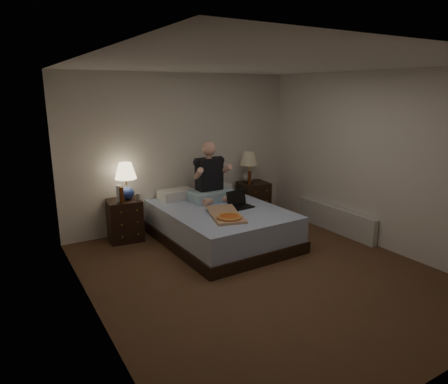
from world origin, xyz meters
TOP-DOWN VIEW (x-y plane):
  - floor at (0.00, 0.00)m, footprint 4.00×4.50m
  - ceiling at (0.00, 0.00)m, footprint 4.00×4.50m
  - wall_back at (0.00, 2.25)m, footprint 4.00×0.00m
  - wall_left at (-2.00, 0.00)m, footprint 0.00×4.50m
  - wall_right at (2.00, 0.00)m, footprint 0.00×4.50m
  - bed at (0.12, 1.20)m, footprint 1.62×2.13m
  - nightstand_left at (-1.10, 1.99)m, footprint 0.52×0.48m
  - nightstand_right at (1.24, 1.94)m, footprint 0.53×0.49m
  - lamp_left at (-1.04, 2.02)m, footprint 0.35×0.35m
  - lamp_right at (1.16, 1.98)m, footprint 0.37×0.37m
  - water_bottle at (-1.18, 1.93)m, footprint 0.07×0.07m
  - soda_can at (-0.90, 1.90)m, footprint 0.07×0.07m
  - beer_bottle_left at (-1.15, 1.88)m, footprint 0.06×0.06m
  - beer_bottle_right at (1.09, 1.86)m, footprint 0.06×0.06m
  - person at (0.21, 1.65)m, footprint 0.66×0.52m
  - laptop at (0.39, 1.06)m, footprint 0.37×0.32m
  - pizza_box at (-0.08, 0.63)m, footprint 0.59×0.84m
  - radiator at (1.93, 0.63)m, footprint 0.10×1.60m

SIDE VIEW (x-z plane):
  - floor at x=0.00m, z-range 0.00..0.00m
  - radiator at x=1.93m, z-range 0.00..0.40m
  - bed at x=0.12m, z-range 0.00..0.52m
  - nightstand_left at x=-1.10m, z-range 0.00..0.63m
  - nightstand_right at x=1.24m, z-range 0.00..0.64m
  - pizza_box at x=-0.08m, z-range 0.52..0.60m
  - laptop at x=0.39m, z-range 0.52..0.76m
  - soda_can at x=-0.90m, z-range 0.63..0.73m
  - beer_bottle_left at x=-1.15m, z-range 0.63..0.86m
  - beer_bottle_right at x=1.09m, z-range 0.64..0.87m
  - water_bottle at x=-1.18m, z-range 0.63..0.88m
  - lamp_left at x=-1.04m, z-range 0.63..1.19m
  - lamp_right at x=1.16m, z-range 0.64..1.20m
  - person at x=0.21m, z-range 0.52..1.45m
  - wall_back at x=0.00m, z-range 0.00..2.50m
  - wall_left at x=-2.00m, z-range 0.00..2.50m
  - wall_right at x=2.00m, z-range 0.00..2.50m
  - ceiling at x=0.00m, z-range 2.50..2.50m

